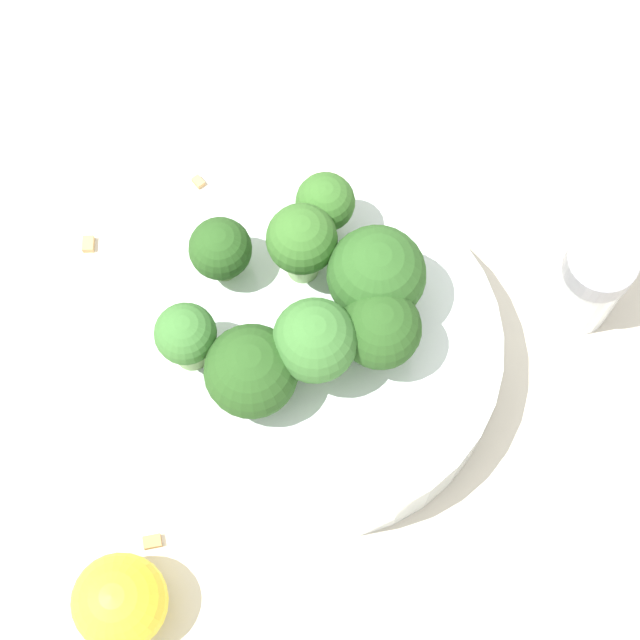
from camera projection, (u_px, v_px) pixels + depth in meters
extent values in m
plane|color=beige|center=(320.00, 368.00, 0.62)|extent=(3.00, 3.00, 0.00)
cylinder|color=silver|center=(320.00, 355.00, 0.60)|extent=(0.20, 0.20, 0.05)
cylinder|color=#7A9E5B|center=(313.00, 355.00, 0.56)|extent=(0.01, 0.01, 0.03)
sphere|color=#3D7533|center=(313.00, 340.00, 0.53)|extent=(0.04, 0.04, 0.04)
cylinder|color=#7A9E5B|center=(253.00, 382.00, 0.56)|extent=(0.02, 0.02, 0.02)
sphere|color=#28511E|center=(251.00, 371.00, 0.54)|extent=(0.05, 0.05, 0.05)
cylinder|color=#84AD66|center=(379.00, 341.00, 0.56)|extent=(0.02, 0.02, 0.03)
sphere|color=#28511E|center=(381.00, 328.00, 0.54)|extent=(0.04, 0.04, 0.04)
cylinder|color=#7A9E5B|center=(223.00, 261.00, 0.58)|extent=(0.02, 0.02, 0.02)
sphere|color=#28511E|center=(220.00, 249.00, 0.57)|extent=(0.03, 0.03, 0.03)
cylinder|color=#7A9E5B|center=(325.00, 218.00, 0.59)|extent=(0.02, 0.02, 0.03)
sphere|color=#386B28|center=(325.00, 202.00, 0.57)|extent=(0.03, 0.03, 0.03)
cylinder|color=#8EB770|center=(302.00, 257.00, 0.58)|extent=(0.02, 0.02, 0.03)
sphere|color=#386B28|center=(302.00, 239.00, 0.56)|extent=(0.04, 0.04, 0.04)
cylinder|color=#7A9E5B|center=(190.00, 346.00, 0.56)|extent=(0.03, 0.03, 0.03)
sphere|color=#3D7533|center=(185.00, 334.00, 0.54)|extent=(0.03, 0.03, 0.03)
cylinder|color=#84AD66|center=(374.00, 291.00, 0.57)|extent=(0.01, 0.01, 0.03)
sphere|color=#2D5B23|center=(376.00, 275.00, 0.55)|extent=(0.05, 0.05, 0.05)
cylinder|color=silver|center=(586.00, 289.00, 0.61)|extent=(0.04, 0.04, 0.05)
cylinder|color=gray|center=(600.00, 265.00, 0.58)|extent=(0.04, 0.04, 0.01)
sphere|color=yellow|center=(120.00, 602.00, 0.55)|extent=(0.05, 0.05, 0.05)
cube|color=tan|center=(88.00, 242.00, 0.64)|extent=(0.01, 0.01, 0.01)
cube|color=#AD7F4C|center=(152.00, 541.00, 0.58)|extent=(0.01, 0.01, 0.01)
cube|color=tan|center=(198.00, 180.00, 0.66)|extent=(0.01, 0.01, 0.01)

